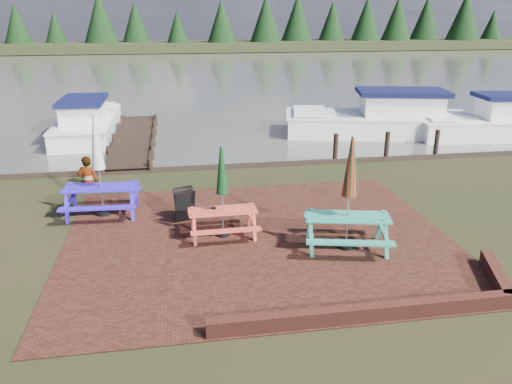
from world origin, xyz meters
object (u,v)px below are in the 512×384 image
at_px(chalkboard, 185,205).
at_px(picnic_table_red, 223,206).
at_px(boat_far, 497,124).
at_px(person, 85,157).
at_px(picnic_table_teal, 348,211).
at_px(boat_jetty, 88,123).
at_px(picnic_table_blue, 100,182).
at_px(jetty, 134,139).
at_px(boat_near, 382,120).

bearing_deg(chalkboard, picnic_table_red, -70.73).
relative_size(boat_far, person, 4.14).
xyz_separation_m(picnic_table_teal, picnic_table_red, (-2.69, 1.11, -0.13)).
distance_m(chalkboard, boat_far, 15.89).
bearing_deg(boat_jetty, picnic_table_blue, -80.02).
bearing_deg(boat_far, jetty, 92.55).
relative_size(picnic_table_red, boat_jetty, 0.33).
bearing_deg(picnic_table_red, person, 127.81).
xyz_separation_m(boat_near, boat_far, (4.76, -1.42, -0.03)).
height_order(picnic_table_teal, boat_jetty, picnic_table_teal).
bearing_deg(chalkboard, picnic_table_blue, 142.20).
relative_size(chalkboard, boat_far, 0.12).
bearing_deg(person, chalkboard, 129.60).
bearing_deg(boat_far, picnic_table_teal, 140.52).
bearing_deg(jetty, person, -101.86).
distance_m(picnic_table_blue, person, 2.96).
distance_m(picnic_table_blue, boat_near, 14.05).
bearing_deg(person, boat_near, -155.20).
xyz_separation_m(jetty, boat_near, (10.99, 0.23, 0.35)).
bearing_deg(picnic_table_teal, jetty, 128.77).
distance_m(boat_jetty, person, 7.53).
distance_m(picnic_table_teal, boat_far, 14.33).
xyz_separation_m(picnic_table_teal, boat_near, (5.60, 11.31, -0.45)).
bearing_deg(jetty, picnic_table_teal, -64.06).
distance_m(jetty, boat_near, 11.00).
relative_size(picnic_table_red, picnic_table_blue, 0.85).
relative_size(picnic_table_red, person, 1.31).
distance_m(picnic_table_blue, jetty, 8.16).
distance_m(boat_far, person, 17.35).
height_order(picnic_table_teal, picnic_table_red, picnic_table_teal).
bearing_deg(boat_jetty, boat_near, -8.63).
bearing_deg(jetty, boat_jetty, 134.74).
height_order(boat_far, person, boat_far).
xyz_separation_m(jetty, boat_far, (15.75, -1.19, 0.32)).
height_order(jetty, boat_near, boat_near).
height_order(jetty, boat_jetty, boat_jetty).
height_order(boat_jetty, person, person).
distance_m(picnic_table_blue, chalkboard, 2.30).
relative_size(boat_jetty, boat_near, 0.78).
bearing_deg(boat_far, chalkboard, 125.70).
distance_m(picnic_table_teal, jetty, 12.34).
distance_m(boat_jetty, boat_far, 18.22).
height_order(picnic_table_red, chalkboard, picnic_table_red).
relative_size(picnic_table_teal, person, 1.53).
xyz_separation_m(picnic_table_teal, boat_jetty, (-7.54, 13.25, -0.52)).
bearing_deg(jetty, chalkboard, -78.34).
bearing_deg(boat_far, picnic_table_red, 130.79).
height_order(picnic_table_red, boat_far, picnic_table_red).
xyz_separation_m(picnic_table_red, boat_jetty, (-4.85, 12.14, -0.39)).
xyz_separation_m(boat_jetty, person, (1.05, -7.44, 0.46)).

